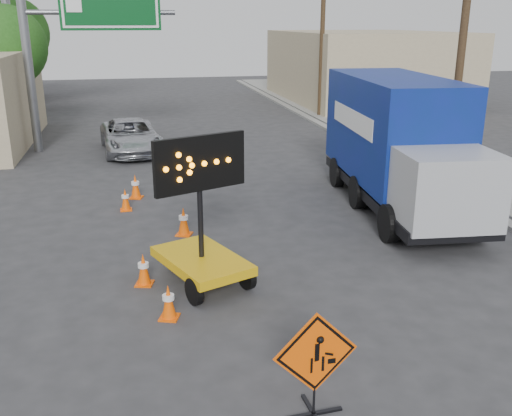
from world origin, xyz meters
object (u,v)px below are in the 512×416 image
object	(u,v)px
box_truck	(397,151)
arrow_board	(202,252)
pickup_truck	(131,136)
construction_sign	(315,362)

from	to	relation	value
box_truck	arrow_board	bearing A→B (deg)	-142.28
pickup_truck	arrow_board	bearing A→B (deg)	-89.67
construction_sign	pickup_truck	size ratio (longest dim) A/B	0.33
construction_sign	arrow_board	size ratio (longest dim) A/B	0.51
construction_sign	box_truck	bearing A→B (deg)	55.01
construction_sign	arrow_board	world-z (taller)	arrow_board
construction_sign	box_truck	distance (m)	10.03
arrow_board	pickup_truck	size ratio (longest dim) A/B	0.64
construction_sign	box_truck	world-z (taller)	box_truck
construction_sign	box_truck	size ratio (longest dim) A/B	0.20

